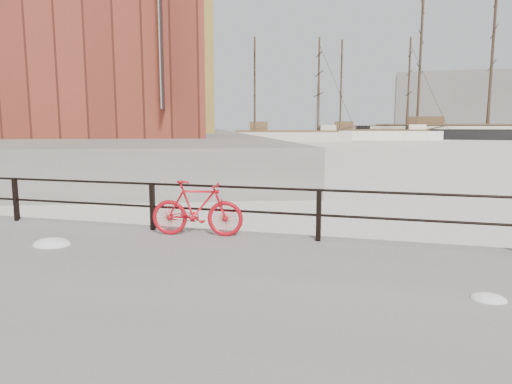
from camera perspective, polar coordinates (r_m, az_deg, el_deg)
The scene contains 15 objects.
ground at distance 9.08m, azimuth 7.87°, elevation -7.98°, with size 400.00×400.00×0.00m, color white.
promenade at distance 5.33m, azimuth 1.74°, elevation -17.86°, with size 36.00×8.00×0.35m, color gray.
far_quay at distance 90.55m, azimuth -11.48°, elevation 7.00°, with size 24.00×150.00×1.80m, color gray.
guardrail at distance 8.74m, azimuth 7.85°, elevation -2.88°, with size 28.00×0.10×1.00m, color black, non-canonical shape.
bicycle at distance 9.13m, azimuth -7.38°, elevation -2.05°, with size 1.84×0.27×1.11m, color red.
barque_black at distance 100.15m, azimuth 26.83°, elevation 5.87°, with size 56.85×18.60×32.39m, color black, non-canonical shape.
schooner_mid at distance 90.77m, azimuth 14.34°, elevation 6.34°, with size 27.20×11.51×19.72m, color white, non-canonical shape.
schooner_left at distance 80.90m, azimuth 3.79°, elevation 6.38°, with size 24.38×11.08×18.52m, color beige, non-canonical shape.
workboat_near at distance 49.61m, azimuth -15.77°, elevation 4.97°, with size 11.99×4.00×7.00m, color black, non-canonical shape.
workboat_far at distance 60.06m, azimuth -21.77°, elevation 5.20°, with size 10.66×3.68×7.00m, color black, non-canonical shape.
apartment_mustard at distance 58.97m, azimuth -16.81°, elevation 17.99°, with size 22.00×15.00×22.20m, color gold.
apartment_cream at distance 81.41m, azimuth -13.81°, elevation 14.93°, with size 20.00×15.00×21.20m, color beige.
apartment_grey at distance 103.25m, azimuth -12.23°, elevation 14.06°, with size 22.00×15.00×23.20m, color #999994.
apartment_brick at distance 125.97m, azimuth -11.14°, elevation 12.53°, with size 24.00×15.00×21.20m, color brown.
industrial_west at distance 149.98m, azimuth 23.21°, elevation 10.01°, with size 32.00×18.00×18.00m, color gray.
Camera 1 is at (1.14, -8.65, 2.52)m, focal length 32.00 mm.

